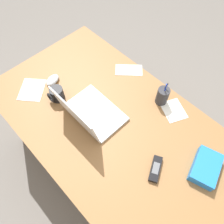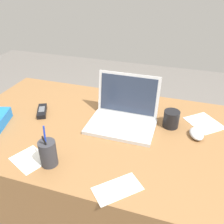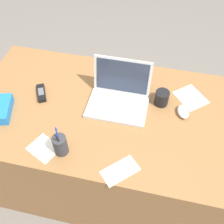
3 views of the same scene
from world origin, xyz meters
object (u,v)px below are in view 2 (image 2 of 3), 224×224
laptop (123,115)px  cordless_phone (42,111)px  pen_holder (48,153)px  computer_mouse (196,134)px  coffee_mug_white (171,119)px

laptop → cordless_phone: 0.45m
laptop → cordless_phone: (-0.45, -0.04, -0.04)m
pen_holder → laptop: bearing=61.2°
computer_mouse → laptop: bearing=162.4°
cordless_phone → pen_holder: (0.24, -0.34, 0.04)m
laptop → cordless_phone: bearing=-175.2°
laptop → computer_mouse: 0.36m
coffee_mug_white → pen_holder: bearing=-135.8°
laptop → pen_holder: size_ratio=1.84×
coffee_mug_white → pen_holder: 0.61m
pen_holder → coffee_mug_white: bearing=44.2°
coffee_mug_white → cordless_phone: size_ratio=0.66×
computer_mouse → cordless_phone: computer_mouse is taller
computer_mouse → coffee_mug_white: 0.14m
laptop → pen_holder: 0.43m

